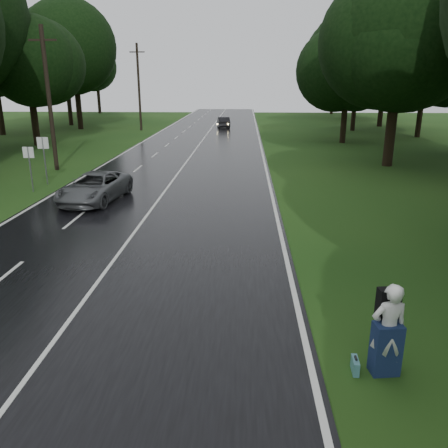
% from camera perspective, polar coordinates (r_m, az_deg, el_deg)
% --- Properties ---
extents(ground, '(160.00, 160.00, 0.00)m').
position_cam_1_polar(ground, '(12.57, -18.24, -10.65)').
color(ground, '#234815').
rests_on(ground, ground).
extents(road, '(12.00, 140.00, 0.04)m').
position_cam_1_polar(road, '(31.13, -5.44, 6.91)').
color(road, black).
rests_on(road, ground).
extents(lane_center, '(0.12, 140.00, 0.01)m').
position_cam_1_polar(lane_center, '(31.12, -5.44, 6.96)').
color(lane_center, silver).
rests_on(lane_center, road).
extents(grey_car, '(2.95, 5.29, 1.40)m').
position_cam_1_polar(grey_car, '(23.37, -16.05, 4.52)').
color(grey_car, '#54575A').
rests_on(grey_car, road).
extents(far_car, '(1.95, 4.26, 1.35)m').
position_cam_1_polar(far_car, '(59.71, -0.07, 12.78)').
color(far_car, black).
rests_on(far_car, road).
extents(hitchhiker, '(0.79, 0.73, 2.01)m').
position_cam_1_polar(hitchhiker, '(9.90, 20.03, -12.76)').
color(hitchhiker, silver).
rests_on(hitchhiker, ground).
extents(suitcase, '(0.15, 0.43, 0.30)m').
position_cam_1_polar(suitcase, '(10.13, 16.28, -16.83)').
color(suitcase, teal).
rests_on(suitcase, ground).
extents(utility_pole_mid, '(1.80, 0.28, 9.17)m').
position_cam_1_polar(utility_pole_mid, '(33.04, -20.39, 6.48)').
color(utility_pole_mid, black).
rests_on(utility_pole_mid, ground).
extents(utility_pole_far, '(1.80, 0.28, 10.06)m').
position_cam_1_polar(utility_pole_far, '(57.62, -10.44, 11.60)').
color(utility_pole_far, black).
rests_on(utility_pole_far, ground).
extents(road_sign_a, '(0.59, 0.10, 2.45)m').
position_cam_1_polar(road_sign_a, '(26.78, -23.00, 3.78)').
color(road_sign_a, white).
rests_on(road_sign_a, ground).
extents(road_sign_b, '(0.66, 0.10, 2.74)m').
position_cam_1_polar(road_sign_b, '(28.43, -21.44, 4.70)').
color(road_sign_b, white).
rests_on(road_sign_b, ground).
extents(tree_left_e, '(8.56, 8.56, 13.38)m').
position_cam_1_polar(tree_left_e, '(46.64, -22.53, 9.21)').
color(tree_left_e, black).
rests_on(tree_left_e, ground).
extents(tree_left_f, '(10.70, 10.70, 16.72)m').
position_cam_1_polar(tree_left_f, '(60.85, -17.67, 11.39)').
color(tree_left_f, black).
rests_on(tree_left_f, ground).
extents(tree_right_d, '(9.41, 9.41, 14.70)m').
position_cam_1_polar(tree_right_d, '(34.52, 19.93, 6.97)').
color(tree_right_d, black).
rests_on(tree_right_d, ground).
extents(tree_right_e, '(7.36, 7.36, 11.49)m').
position_cam_1_polar(tree_right_e, '(46.47, 14.74, 9.93)').
color(tree_right_e, black).
rests_on(tree_right_e, ground).
extents(tree_right_f, '(9.98, 9.98, 15.60)m').
position_cam_1_polar(tree_right_f, '(58.45, 15.94, 11.31)').
color(tree_right_f, black).
rests_on(tree_right_f, ground).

